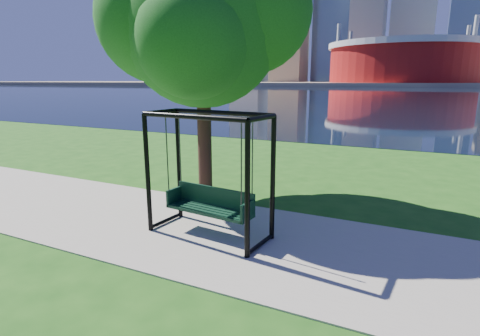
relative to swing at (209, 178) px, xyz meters
The scene contains 8 objects.
ground 1.51m from the swing, 43.33° to the left, with size 900.00×900.00×0.00m, color #1E5114.
path 1.39m from the swing, ahead, with size 120.00×4.00×0.03m, color #9E937F.
river 102.57m from the swing, 89.67° to the left, with size 900.00×180.00×0.02m, color black.
far_bank 306.56m from the swing, 89.89° to the left, with size 900.00×228.00×2.00m, color #937F60.
stadium 236.11m from the swing, 92.29° to the left, with size 83.00×83.00×32.00m.
skyline 321.85m from the swing, 90.66° to the left, with size 392.00×66.00×96.50m.
swing is the anchor object (origin of this frame).
park_tree 4.62m from the swing, 123.04° to the left, with size 5.51×4.98×6.85m.
Camera 1 is at (3.23, -7.03, 3.23)m, focal length 28.00 mm.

